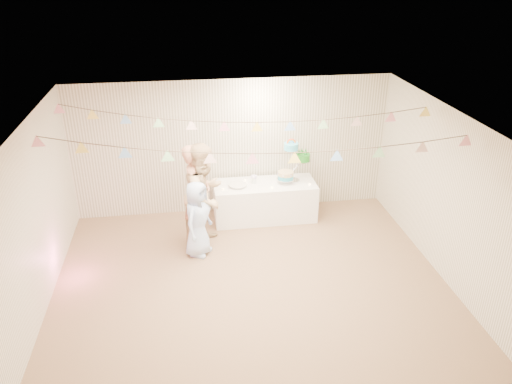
{
  "coord_description": "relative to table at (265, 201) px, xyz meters",
  "views": [
    {
      "loc": [
        -0.87,
        -6.35,
        4.63
      ],
      "look_at": [
        0.2,
        0.8,
        1.15
      ],
      "focal_mm": 35.0,
      "sensor_mm": 36.0,
      "label": 1
    }
  ],
  "objects": [
    {
      "name": "person_adult_b",
      "position": [
        -1.16,
        -0.74,
        0.56
      ],
      "size": [
        1.09,
        1.14,
        1.84
      ],
      "primitive_type": "imported",
      "rotation": [
        0.0,
        0.0,
        0.94
      ],
      "color": "tan",
      "rests_on": "floor"
    },
    {
      "name": "table",
      "position": [
        0.0,
        0.0,
        0.0
      ],
      "size": [
        1.91,
        0.77,
        0.72
      ],
      "primitive_type": "cube",
      "color": "white",
      "rests_on": "floor"
    },
    {
      "name": "tealight_2",
      "position": [
        0.1,
        -0.22,
        0.37
      ],
      "size": [
        0.04,
        0.04,
        0.03
      ],
      "primitive_type": "cylinder",
      "color": "#FFD88C",
      "rests_on": "table"
    },
    {
      "name": "floor",
      "position": [
        -0.55,
        -2.02,
        -0.36
      ],
      "size": [
        6.0,
        6.0,
        0.0
      ],
      "primitive_type": "plane",
      "color": "brown",
      "rests_on": "ground"
    },
    {
      "name": "person_child",
      "position": [
        -1.31,
        -1.09,
        0.3
      ],
      "size": [
        0.69,
        0.77,
        1.32
      ],
      "primitive_type": "imported",
      "rotation": [
        0.0,
        0.0,
        1.05
      ],
      "color": "#B4CEFF",
      "rests_on": "floor"
    },
    {
      "name": "cake_bottom",
      "position": [
        0.4,
        -0.01,
        0.48
      ],
      "size": [
        0.31,
        0.31,
        0.15
      ],
      "primitive_type": null,
      "color": "#279DB8",
      "rests_on": "cake_stand"
    },
    {
      "name": "platter",
      "position": [
        -0.52,
        -0.05,
        0.4
      ],
      "size": [
        0.34,
        0.34,
        0.02
      ],
      "primitive_type": "cylinder",
      "color": "white",
      "rests_on": "table"
    },
    {
      "name": "tealight_0",
      "position": [
        -0.8,
        -0.15,
        0.37
      ],
      "size": [
        0.04,
        0.04,
        0.03
      ],
      "primitive_type": "cylinder",
      "color": "#FFD88C",
      "rests_on": "table"
    },
    {
      "name": "cake_top_tier",
      "position": [
        0.49,
        0.02,
        1.02
      ],
      "size": [
        0.25,
        0.25,
        0.19
      ],
      "primitive_type": null,
      "color": "#42B3D2",
      "rests_on": "cake_stand"
    },
    {
      "name": "bunting_front",
      "position": [
        -0.55,
        -2.22,
        1.96
      ],
      "size": [
        5.6,
        0.9,
        0.36
      ],
      "primitive_type": null,
      "color": "#72A5E5",
      "rests_on": "ceiling"
    },
    {
      "name": "cake_middle",
      "position": [
        0.73,
        0.14,
        0.75
      ],
      "size": [
        0.27,
        0.27,
        0.22
      ],
      "primitive_type": null,
      "color": "#1A791A",
      "rests_on": "cake_stand"
    },
    {
      "name": "back_wall",
      "position": [
        -0.55,
        0.48,
        0.94
      ],
      "size": [
        6.0,
        6.0,
        0.0
      ],
      "primitive_type": "plane",
      "color": "silver",
      "rests_on": "ground"
    },
    {
      "name": "front_wall",
      "position": [
        -0.55,
        -4.52,
        0.94
      ],
      "size": [
        6.0,
        6.0,
        0.0
      ],
      "primitive_type": "plane",
      "color": "silver",
      "rests_on": "ground"
    },
    {
      "name": "right_wall",
      "position": [
        2.45,
        -2.02,
        0.94
      ],
      "size": [
        5.0,
        5.0,
        0.0
      ],
      "primitive_type": "plane",
      "color": "silver",
      "rests_on": "ground"
    },
    {
      "name": "left_wall",
      "position": [
        -3.55,
        -2.02,
        0.94
      ],
      "size": [
        5.0,
        5.0,
        0.0
      ],
      "primitive_type": "plane",
      "color": "silver",
      "rests_on": "ground"
    },
    {
      "name": "bunting_back",
      "position": [
        -0.55,
        -0.92,
        1.99
      ],
      "size": [
        5.6,
        1.1,
        0.4
      ],
      "primitive_type": null,
      "color": "pink",
      "rests_on": "ceiling"
    },
    {
      "name": "ceiling",
      "position": [
        -0.55,
        -2.02,
        2.24
      ],
      "size": [
        6.0,
        6.0,
        0.0
      ],
      "primitive_type": "plane",
      "color": "white",
      "rests_on": "ground"
    },
    {
      "name": "tealight_1",
      "position": [
        -0.35,
        0.18,
        0.37
      ],
      "size": [
        0.04,
        0.04,
        0.03
      ],
      "primitive_type": "cylinder",
      "color": "#FFD88C",
      "rests_on": "table"
    },
    {
      "name": "tealight_4",
      "position": [
        0.82,
        -0.18,
        0.37
      ],
      "size": [
        0.04,
        0.04,
        0.03
      ],
      "primitive_type": "cylinder",
      "color": "#FFD88C",
      "rests_on": "table"
    },
    {
      "name": "person_adult_a",
      "position": [
        -1.28,
        -0.68,
        0.55
      ],
      "size": [
        0.59,
        0.75,
        1.81
      ],
      "primitive_type": "imported",
      "rotation": [
        0.0,
        0.0,
        1.31
      ],
      "color": "tan",
      "rests_on": "floor"
    },
    {
      "name": "posy",
      "position": [
        -0.2,
        0.05,
        0.47
      ],
      "size": [
        0.15,
        0.15,
        0.17
      ],
      "primitive_type": null,
      "color": "white",
      "rests_on": "table"
    },
    {
      "name": "tealight_3",
      "position": [
        0.35,
        0.22,
        0.37
      ],
      "size": [
        0.04,
        0.04,
        0.03
      ],
      "primitive_type": "cylinder",
      "color": "#FFD88C",
      "rests_on": "table"
    },
    {
      "name": "cake_stand",
      "position": [
        0.55,
        0.05,
        0.79
      ],
      "size": [
        0.71,
        0.42,
        0.8
      ],
      "primitive_type": null,
      "color": "silver",
      "rests_on": "table"
    }
  ]
}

